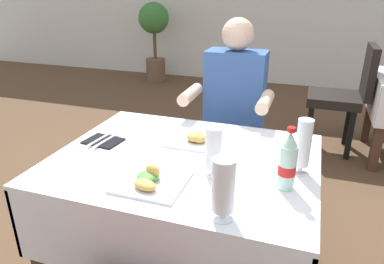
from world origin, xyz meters
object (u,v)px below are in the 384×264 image
Objects in this scene: potted_plant_corner at (154,31)px; plate_near_camera at (151,179)px; beer_glass_middle at (214,151)px; main_dining_table at (185,190)px; beer_glass_right at (223,190)px; napkin_cutlery_set at (103,141)px; chair_far_diner_seat at (228,127)px; seated_diner_far at (232,111)px; beer_glass_left at (303,146)px; plate_far_diner at (195,139)px; cola_bottle_primary at (288,162)px; background_chair_left at (345,92)px.

plate_near_camera is at bearing -65.72° from potted_plant_corner.
beer_glass_middle is 4.39m from potted_plant_corner.
beer_glass_right is at bearing -54.69° from main_dining_table.
beer_glass_right is at bearing -30.18° from napkin_cutlery_set.
seated_diner_far is (0.05, -0.11, 0.16)m from chair_far_diner_seat.
plate_near_camera reaches higher than main_dining_table.
napkin_cutlery_set is at bearing 166.75° from beer_glass_middle.
plate_near_camera is 0.61m from beer_glass_left.
plate_far_diner is (0.04, 0.42, 0.00)m from plate_near_camera.
seated_diner_far reaches higher than plate_near_camera.
beer_glass_left reaches higher than napkin_cutlery_set.
seated_diner_far reaches higher than plate_far_diner.
plate_near_camera is 0.35m from beer_glass_right.
main_dining_table is 4.44× the size of plate_near_camera.
beer_glass_middle is 0.84× the size of cola_bottle_primary.
beer_glass_right is at bearing -77.64° from chair_far_diner_seat.
background_chair_left is at bearing 59.24° from seated_diner_far.
napkin_cutlery_set is at bearing -69.05° from potted_plant_corner.
plate_near_camera is at bearing -110.54° from background_chair_left.
plate_near_camera is 0.47m from napkin_cutlery_set.
potted_plant_corner reaches higher than beer_glass_right.
seated_diner_far is at bearing 55.93° from napkin_cutlery_set.
seated_diner_far is 0.57m from plate_far_diner.
napkin_cutlery_set is at bearing 176.34° from main_dining_table.
seated_diner_far is (0.05, 0.73, 0.15)m from main_dining_table.
background_chair_left is at bearing 81.29° from beer_glass_left.
background_chair_left is (0.52, 2.35, -0.29)m from beer_glass_right.
main_dining_table is 1.17× the size of background_chair_left.
chair_far_diner_seat is at bearing 89.15° from plate_far_diner.
beer_glass_left is at bearing 21.68° from beer_glass_middle.
beer_glass_middle is (0.16, -0.95, 0.28)m from chair_far_diner_seat.
chair_far_diner_seat is 1.38m from background_chair_left.
napkin_cutlery_set is (-0.87, 0.14, -0.10)m from cola_bottle_primary.
plate_near_camera is at bearing -153.18° from beer_glass_left.
potted_plant_corner reaches higher than cola_bottle_primary.
main_dining_table is 0.46m from napkin_cutlery_set.
plate_near_camera is at bearing -145.93° from beer_glass_middle.
plate_far_diner is at bearing -113.82° from background_chair_left.
beer_glass_right is at bearing -102.48° from background_chair_left.
main_dining_table is 0.90× the size of seated_diner_far.
beer_glass_right is 0.22× the size of background_chair_left.
beer_glass_right is at bearing -62.86° from potted_plant_corner.
chair_far_diner_seat is at bearing 87.57° from plate_near_camera.
potted_plant_corner is at bearing 114.28° from plate_near_camera.
cola_bottle_primary is (0.44, -0.96, 0.28)m from chair_far_diner_seat.
beer_glass_right is (0.22, -1.11, 0.13)m from seated_diner_far.
cola_bottle_primary is at bearing 56.13° from beer_glass_right.
beer_glass_middle is at bearing -62.51° from potted_plant_corner.
beer_glass_middle is at bearing -158.32° from beer_glass_left.
beer_glass_middle is (0.16, -0.11, 0.27)m from main_dining_table.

